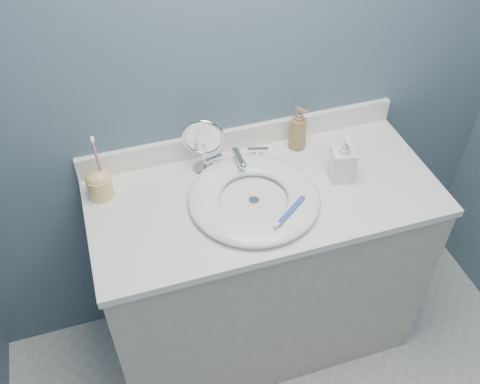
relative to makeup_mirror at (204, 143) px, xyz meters
name	(u,v)px	position (x,y,z in m)	size (l,w,h in m)	color
back_wall	(241,72)	(0.17, 0.10, 0.20)	(2.20, 0.02, 2.40)	slate
vanity_cabinet	(261,273)	(0.17, -0.18, -0.58)	(1.20, 0.55, 0.85)	beige
countertop	(265,196)	(0.17, -0.18, -0.14)	(1.22, 0.57, 0.03)	white
backsplash	(242,137)	(0.17, 0.08, -0.08)	(1.22, 0.02, 0.09)	white
basin	(254,198)	(0.12, -0.21, -0.10)	(0.45, 0.45, 0.04)	white
drain	(254,201)	(0.12, -0.21, -0.12)	(0.04, 0.04, 0.01)	silver
faucet	(237,160)	(0.12, -0.01, -0.09)	(0.25, 0.13, 0.07)	silver
makeup_mirror	(204,143)	(0.00, 0.00, 0.00)	(0.15, 0.09, 0.22)	silver
soap_bottle_amber	(298,128)	(0.37, 0.02, -0.03)	(0.07, 0.07, 0.18)	olive
soap_bottle_clear	(343,158)	(0.45, -0.19, -0.03)	(0.08, 0.08, 0.18)	white
toothbrush_holder	(99,183)	(-0.37, -0.02, -0.06)	(0.09, 0.09, 0.25)	#E5CC72
toothbrush_lying	(290,212)	(0.20, -0.33, -0.08)	(0.15, 0.11, 0.02)	#324DB2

